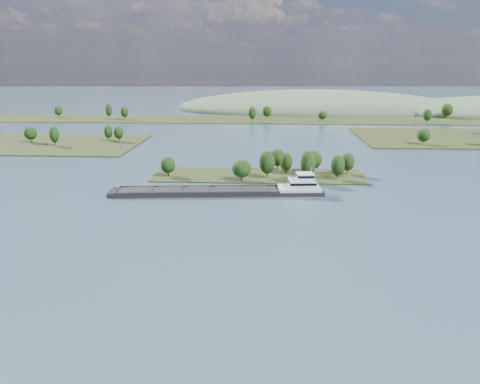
{
  "coord_description": "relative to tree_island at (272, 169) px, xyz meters",
  "views": [
    {
      "loc": [
        2.88,
        -37.47,
        53.17
      ],
      "look_at": [
        -6.22,
        130.0,
        6.0
      ],
      "focal_mm": 35.0,
      "sensor_mm": 36.0,
      "label": 1
    }
  ],
  "objects": [
    {
      "name": "tree_island",
      "position": [
        0.0,
        0.0,
        0.0
      ],
      "size": [
        100.0,
        32.71,
        15.43
      ],
      "color": "#242E14",
      "rests_on": "ground"
    },
    {
      "name": "back_shoreline",
      "position": [
        2.69,
        220.88,
        -3.24
      ],
      "size": [
        900.0,
        60.0,
        15.34
      ],
      "color": "#242E14",
      "rests_on": "ground"
    },
    {
      "name": "ground",
      "position": [
        -6.49,
        -58.94,
        -3.95
      ],
      "size": [
        1800.0,
        1800.0,
        0.0
      ],
      "primitive_type": "plane",
      "color": "#324857",
      "rests_on": "ground"
    },
    {
      "name": "hill_west",
      "position": [
        53.51,
        321.06,
        -3.95
      ],
      "size": [
        320.0,
        160.0,
        44.0
      ],
      "primitive_type": "ellipsoid",
      "color": "#455D40",
      "rests_on": "ground"
    },
    {
      "name": "cargo_barge",
      "position": [
        -16.97,
        -31.06,
        -2.45
      ],
      "size": [
        88.49,
        18.27,
        11.89
      ],
      "color": "black",
      "rests_on": "ground"
    }
  ]
}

